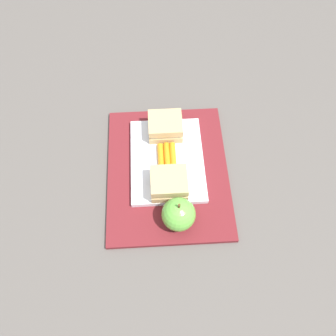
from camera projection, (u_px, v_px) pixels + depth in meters
name	position (u px, v px, depth m)	size (l,w,h in m)	color
ground_plane	(168.00, 173.00, 0.88)	(2.40, 2.40, 0.00)	#56514C
lunchbag_mat	(168.00, 171.00, 0.88)	(0.36, 0.28, 0.01)	maroon
food_tray	(167.00, 160.00, 0.88)	(0.23, 0.17, 0.01)	white
sandwich_half_left	(165.00, 126.00, 0.90)	(0.07, 0.08, 0.04)	tan
sandwich_half_right	(169.00, 183.00, 0.82)	(0.07, 0.08, 0.04)	tan
carrot_sticks_bundle	(167.00, 157.00, 0.87)	(0.08, 0.04, 0.02)	orange
apple	(179.00, 214.00, 0.78)	(0.07, 0.07, 0.08)	#66B742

